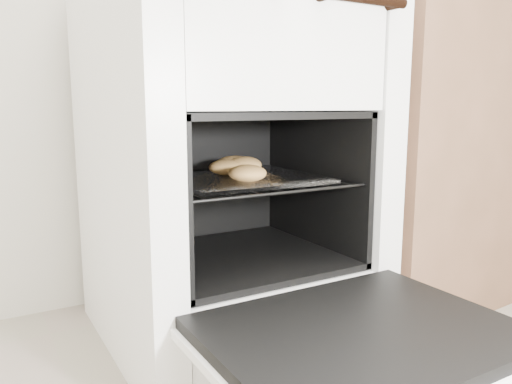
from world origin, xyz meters
The scene contains 6 objects.
stove centered at (0.10, 1.14, 0.48)m, with size 0.64×0.71×0.98m.
oven_door centered at (0.10, 0.61, 0.21)m, with size 0.57×0.45×0.04m.
oven_rack centered at (0.10, 1.07, 0.44)m, with size 0.46×0.45×0.01m.
foil_sheet centered at (0.10, 1.05, 0.45)m, with size 0.36×0.32×0.01m, color white.
baked_rolls centered at (0.11, 1.09, 0.48)m, with size 0.18×0.27×0.05m.
counter centered at (0.92, 1.18, 0.47)m, with size 0.93×0.62×0.93m, color brown.
Camera 1 is at (-0.49, -0.03, 0.63)m, focal length 35.00 mm.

